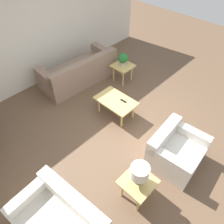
{
  "coord_description": "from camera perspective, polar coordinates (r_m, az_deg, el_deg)",
  "views": [
    {
      "loc": [
        -1.98,
        2.55,
        3.77
      ],
      "look_at": [
        0.27,
        0.19,
        0.55
      ],
      "focal_mm": 35.0,
      "sensor_mm": 36.0,
      "label": 1
    }
  ],
  "objects": [
    {
      "name": "coffee_table",
      "position": [
        5.05,
        1.0,
        2.65
      ],
      "size": [
        0.93,
        0.6,
        0.45
      ],
      "color": "tan",
      "rests_on": "ground_plane"
    },
    {
      "name": "ground_plane",
      "position": [
        4.96,
        3.78,
        -4.96
      ],
      "size": [
        14.0,
        14.0,
        0.0
      ],
      "primitive_type": "plane",
      "color": "brown"
    },
    {
      "name": "remote_control",
      "position": [
        4.98,
        2.98,
        2.93
      ],
      "size": [
        0.16,
        0.05,
        0.02
      ],
      "color": "black",
      "rests_on": "coffee_table"
    },
    {
      "name": "wall_right",
      "position": [
        6.15,
        -18.95,
        19.16
      ],
      "size": [
        0.12,
        7.2,
        2.7
      ],
      "color": "silver",
      "rests_on": "ground_plane"
    },
    {
      "name": "loveseat",
      "position": [
        3.76,
        -13.26,
        -26.3
      ],
      "size": [
        1.42,
        0.97,
        0.72
      ],
      "rotation": [
        0.0,
        0.0,
        3.23
      ],
      "color": "silver",
      "rests_on": "ground_plane"
    },
    {
      "name": "table_lamp",
      "position": [
        3.48,
        7.23,
        -15.41
      ],
      "size": [
        0.3,
        0.3,
        0.41
      ],
      "color": "#333333",
      "rests_on": "side_table_lamp"
    },
    {
      "name": "side_table_plant",
      "position": [
        6.14,
        2.84,
        11.5
      ],
      "size": [
        0.53,
        0.53,
        0.5
      ],
      "color": "tan",
      "rests_on": "ground_plane"
    },
    {
      "name": "potted_plant",
      "position": [
        5.99,
        2.94,
        13.74
      ],
      "size": [
        0.27,
        0.27,
        0.36
      ],
      "color": "#B2ADA3",
      "rests_on": "side_table_plant"
    },
    {
      "name": "sofa",
      "position": [
        6.22,
        -8.6,
        10.18
      ],
      "size": [
        1.05,
        2.14,
        0.8
      ],
      "rotation": [
        0.0,
        0.0,
        1.51
      ],
      "color": "gray",
      "rests_on": "ground_plane"
    },
    {
      "name": "side_table_lamp",
      "position": [
        3.79,
        6.73,
        -18.06
      ],
      "size": [
        0.53,
        0.53,
        0.5
      ],
      "color": "tan",
      "rests_on": "ground_plane"
    },
    {
      "name": "armchair",
      "position": [
        4.43,
        16.14,
        -9.78
      ],
      "size": [
        0.93,
        1.03,
        0.72
      ],
      "rotation": [
        0.0,
        0.0,
        -1.5
      ],
      "color": "silver",
      "rests_on": "ground_plane"
    }
  ]
}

